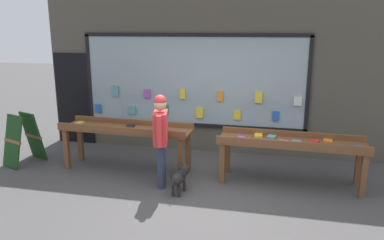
# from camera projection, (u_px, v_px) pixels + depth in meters

# --- Properties ---
(ground_plane) EXTENTS (40.00, 40.00, 0.00)m
(ground_plane) POSITION_uv_depth(u_px,v_px,m) (195.00, 195.00, 6.10)
(ground_plane) COLOR #474444
(shopfront_facade) EXTENTS (7.73, 0.29, 3.79)m
(shopfront_facade) POSITION_uv_depth(u_px,v_px,m) (216.00, 66.00, 7.93)
(shopfront_facade) COLOR #4C473D
(shopfront_facade) RESTS_ON ground_plane
(display_table_left) EXTENTS (2.51, 0.75, 0.92)m
(display_table_left) POSITION_uv_depth(u_px,v_px,m) (126.00, 132.00, 7.04)
(display_table_left) COLOR brown
(display_table_left) RESTS_ON ground_plane
(display_table_right) EXTENTS (2.51, 0.79, 0.86)m
(display_table_right) POSITION_uv_depth(u_px,v_px,m) (291.00, 145.00, 6.41)
(display_table_right) COLOR brown
(display_table_right) RESTS_ON ground_plane
(person_browsing) EXTENTS (0.31, 0.63, 1.60)m
(person_browsing) POSITION_uv_depth(u_px,v_px,m) (161.00, 135.00, 6.23)
(person_browsing) COLOR #2D334C
(person_browsing) RESTS_ON ground_plane
(small_dog) EXTENTS (0.26, 0.62, 0.42)m
(small_dog) POSITION_uv_depth(u_px,v_px,m) (180.00, 176.00, 6.14)
(small_dog) COLOR black
(small_dog) RESTS_ON ground_plane
(sandwich_board_sign) EXTENTS (0.70, 0.82, 1.01)m
(sandwich_board_sign) POSITION_uv_depth(u_px,v_px,m) (23.00, 139.00, 7.44)
(sandwich_board_sign) COLOR #193F19
(sandwich_board_sign) RESTS_ON ground_plane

